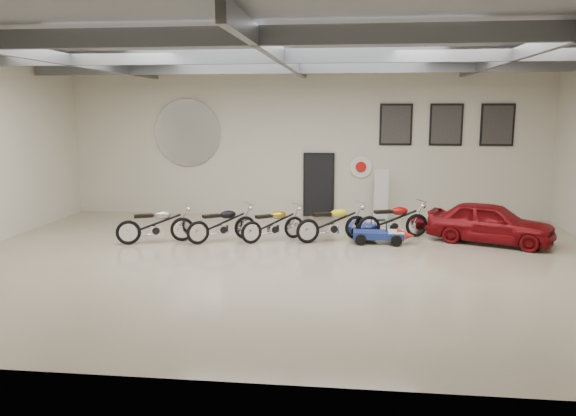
# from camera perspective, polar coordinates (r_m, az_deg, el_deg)

# --- Properties ---
(floor) EXTENTS (16.00, 12.00, 0.01)m
(floor) POSITION_cam_1_polar(r_m,az_deg,el_deg) (13.39, -0.59, -5.52)
(floor) COLOR tan
(floor) RESTS_ON ground
(ceiling) EXTENTS (16.00, 12.00, 0.01)m
(ceiling) POSITION_cam_1_polar(r_m,az_deg,el_deg) (12.99, -0.63, 16.26)
(ceiling) COLOR gray
(ceiling) RESTS_ON back_wall
(back_wall) EXTENTS (16.00, 0.02, 5.00)m
(back_wall) POSITION_cam_1_polar(r_m,az_deg,el_deg) (18.91, 1.67, 6.68)
(back_wall) COLOR beige
(back_wall) RESTS_ON floor
(ceiling_beams) EXTENTS (15.80, 11.80, 0.32)m
(ceiling_beams) POSITION_cam_1_polar(r_m,az_deg,el_deg) (12.96, -0.63, 15.16)
(ceiling_beams) COLOR #5C5F64
(ceiling_beams) RESTS_ON ceiling
(door) EXTENTS (0.92, 0.08, 2.10)m
(door) POSITION_cam_1_polar(r_m,az_deg,el_deg) (18.96, 3.14, 2.28)
(door) COLOR black
(door) RESTS_ON back_wall
(logo_plaque) EXTENTS (2.30, 0.06, 1.16)m
(logo_plaque) POSITION_cam_1_polar(r_m,az_deg,el_deg) (19.59, -10.18, 7.52)
(logo_plaque) COLOR silver
(logo_plaque) RESTS_ON back_wall
(poster_left) EXTENTS (1.05, 0.08, 1.35)m
(poster_left) POSITION_cam_1_polar(r_m,az_deg,el_deg) (18.82, 10.90, 8.32)
(poster_left) COLOR black
(poster_left) RESTS_ON back_wall
(poster_mid) EXTENTS (1.05, 0.08, 1.35)m
(poster_mid) POSITION_cam_1_polar(r_m,az_deg,el_deg) (19.01, 15.77, 8.15)
(poster_mid) COLOR black
(poster_mid) RESTS_ON back_wall
(poster_right) EXTENTS (1.05, 0.08, 1.35)m
(poster_right) POSITION_cam_1_polar(r_m,az_deg,el_deg) (19.33, 20.50, 7.92)
(poster_right) COLOR black
(poster_right) RESTS_ON back_wall
(oil_sign) EXTENTS (0.72, 0.10, 0.72)m
(oil_sign) POSITION_cam_1_polar(r_m,az_deg,el_deg) (18.85, 7.42, 4.15)
(oil_sign) COLOR white
(oil_sign) RESTS_ON back_wall
(banner_stand) EXTENTS (0.50, 0.29, 1.74)m
(banner_stand) POSITION_cam_1_polar(r_m,az_deg,el_deg) (18.53, 9.44, 1.42)
(banner_stand) COLOR white
(banner_stand) RESTS_ON floor
(motorcycle_silver) EXTENTS (2.13, 1.39, 1.06)m
(motorcycle_silver) POSITION_cam_1_polar(r_m,az_deg,el_deg) (15.61, -13.32, -1.56)
(motorcycle_silver) COLOR silver
(motorcycle_silver) RESTS_ON floor
(motorcycle_black) EXTENTS (1.97, 1.66, 1.03)m
(motorcycle_black) POSITION_cam_1_polar(r_m,az_deg,el_deg) (15.46, -6.73, -1.53)
(motorcycle_black) COLOR silver
(motorcycle_black) RESTS_ON floor
(motorcycle_gold) EXTENTS (1.88, 1.61, 0.99)m
(motorcycle_gold) POSITION_cam_1_polar(r_m,az_deg,el_deg) (15.44, -1.52, -1.55)
(motorcycle_gold) COLOR silver
(motorcycle_gold) RESTS_ON floor
(motorcycle_yellow) EXTENTS (2.14, 1.49, 1.08)m
(motorcycle_yellow) POSITION_cam_1_polar(r_m,az_deg,el_deg) (15.43, 4.53, -1.43)
(motorcycle_yellow) COLOR silver
(motorcycle_yellow) RESTS_ON floor
(motorcycle_red) EXTENTS (2.16, 1.29, 1.07)m
(motorcycle_red) POSITION_cam_1_polar(r_m,az_deg,el_deg) (16.03, 10.64, -1.15)
(motorcycle_red) COLOR silver
(motorcycle_red) RESTS_ON floor
(go_kart) EXTENTS (1.68, 0.79, 0.60)m
(go_kart) POSITION_cam_1_polar(r_m,az_deg,el_deg) (15.40, 9.71, -2.46)
(go_kart) COLOR navy
(go_kart) RESTS_ON floor
(vintage_car) EXTENTS (2.51, 3.56, 1.13)m
(vintage_car) POSITION_cam_1_polar(r_m,az_deg,el_deg) (16.12, 19.85, -1.41)
(vintage_car) COLOR maroon
(vintage_car) RESTS_ON floor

